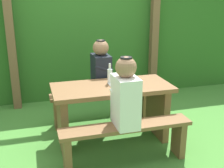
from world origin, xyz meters
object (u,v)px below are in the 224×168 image
person_white_shirt (125,95)px  cell_phone (113,85)px  bench_near (126,136)px  bench_far (101,101)px  drinking_glass (119,84)px  bottle_left (110,76)px  person_black_coat (101,69)px  picnic_table (112,103)px

person_white_shirt → cell_phone: size_ratio=5.14×
bench_near → bench_far: size_ratio=1.00×
bench_near → drinking_glass: bearing=82.4°
bottle_left → drinking_glass: bearing=-70.3°
drinking_glass → bottle_left: bottle_left is taller
person_black_coat → bottle_left: size_ratio=2.94×
bench_near → cell_phone: (0.01, 0.53, 0.39)m
person_white_shirt → cell_phone: 0.53m
bench_far → bottle_left: size_ratio=5.73×
person_white_shirt → drinking_glass: size_ratio=9.01×
person_black_coat → drinking_glass: bearing=-84.2°
person_white_shirt → cell_phone: person_white_shirt is taller
person_black_coat → drinking_glass: person_black_coat is taller
bench_near → bench_far: 1.07m
person_white_shirt → person_black_coat: size_ratio=1.00×
bench_near → bottle_left: 0.79m
person_black_coat → bottle_left: bearing=-90.2°
bench_near → person_black_coat: 1.16m
bench_near → bench_far: same height
picnic_table → person_black_coat: (-0.00, 0.53, 0.30)m
bench_near → bottle_left: (-0.00, 0.63, 0.48)m
bench_near → person_white_shirt: person_white_shirt is taller
person_black_coat → cell_phone: 0.54m
picnic_table → cell_phone: (0.01, -0.00, 0.23)m
drinking_glass → person_white_shirt: bearing=-99.3°
bench_far → person_black_coat: 0.46m
drinking_glass → picnic_table: bearing=126.0°
bench_far → cell_phone: cell_phone is taller
bench_far → bench_near: bearing=-90.0°
bench_near → person_white_shirt: 0.46m
bench_far → person_white_shirt: person_white_shirt is taller
person_white_shirt → bottle_left: (0.01, 0.62, 0.03)m
bench_far → person_white_shirt: size_ratio=1.95×
picnic_table → bench_far: bearing=90.0°
picnic_table → person_white_shirt: bearing=-91.4°
picnic_table → bench_near: picnic_table is taller
person_black_coat → picnic_table: bearing=-89.8°
bench_far → bottle_left: 0.65m
bench_far → bottle_left: (-0.00, -0.44, 0.48)m
picnic_table → cell_phone: cell_phone is taller
bench_far → drinking_glass: bearing=-84.4°
person_white_shirt → cell_phone: bearing=88.0°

